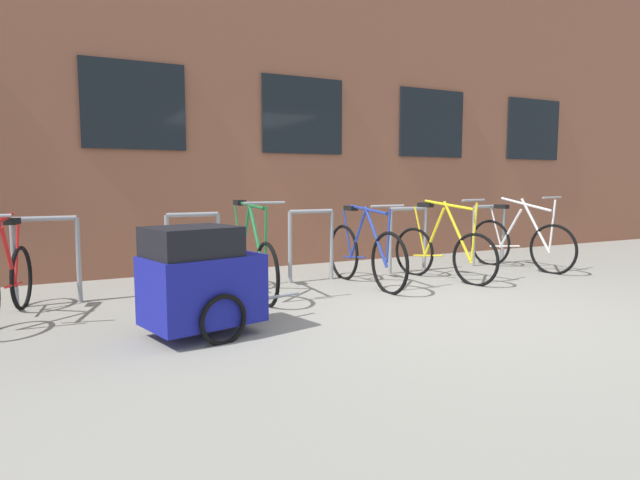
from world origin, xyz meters
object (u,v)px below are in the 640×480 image
Objects in this scene: bike_trailer at (200,279)px; bicycle_yellow at (443,251)px; bicycle_red at (5,281)px; bicycle_green at (250,261)px; bicycle_white at (520,243)px; bicycle_blue at (365,254)px.

bicycle_yellow is at bearing 17.82° from bike_trailer.
bicycle_red is 4.91m from bicycle_yellow.
bicycle_green is 4.11m from bicycle_white.
bicycle_yellow is 0.90× the size of bicycle_blue.
bicycle_blue is 1.04× the size of bicycle_white.
bicycle_green is 1.44m from bicycle_blue.
bicycle_red is at bearing -179.39° from bicycle_green.
bike_trailer is at bearing -162.18° from bicycle_yellow.
bike_trailer is at bearing -41.28° from bicycle_red.
bike_trailer is (-2.34, -1.23, 0.08)m from bicycle_blue.
bicycle_yellow is at bearing -4.65° from bicycle_green.
bicycle_green reaches higher than bicycle_yellow.
bicycle_yellow reaches higher than bicycle_blue.
bicycle_white is at bearing 1.29° from bicycle_blue.
bicycle_green is at bearing 55.71° from bike_trailer.
bicycle_white is 1.15× the size of bike_trailer.
bicycle_blue is (3.80, -0.05, 0.03)m from bicycle_red.
bike_trailer is (1.47, -1.29, 0.10)m from bicycle_red.
bicycle_white is (1.57, 0.19, 0.01)m from bicycle_yellow.
bicycle_blue reaches higher than bike_trailer.
bicycle_green reaches higher than bike_trailer.
bike_trailer is at bearing -165.53° from bicycle_white.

